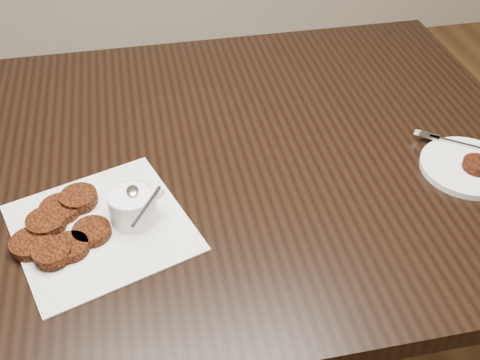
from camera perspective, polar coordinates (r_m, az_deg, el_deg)
name	(u,v)px	position (r m, az deg, el deg)	size (l,w,h in m)	color
table	(181,281)	(1.40, -5.91, -9.99)	(1.50, 0.97, 0.75)	black
napkin	(101,228)	(1.02, -13.63, -4.62)	(0.28, 0.28, 0.00)	white
sauce_ramekin	(130,193)	(0.98, -10.86, -1.23)	(0.11, 0.11, 0.12)	white
patty_cluster	(59,228)	(1.02, -17.58, -4.57)	(0.22, 0.22, 0.02)	#61250C
plate_with_patty	(468,164)	(1.18, 21.78, 1.46)	(0.18, 0.18, 0.03)	white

